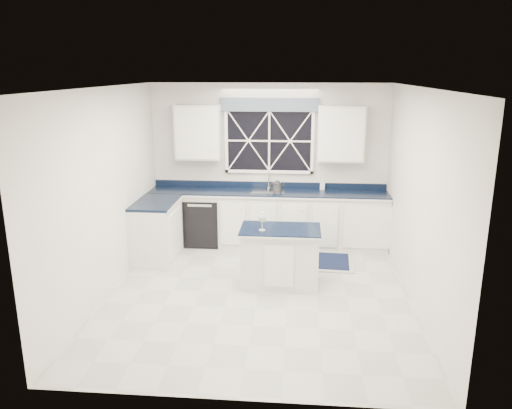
# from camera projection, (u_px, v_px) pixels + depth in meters

# --- Properties ---
(ground) EXTENTS (4.50, 4.50, 0.00)m
(ground) POSITION_uv_depth(u_px,v_px,m) (258.00, 293.00, 6.70)
(ground) COLOR #B8B8B3
(ground) RESTS_ON ground
(back_wall) EXTENTS (4.00, 0.10, 2.70)m
(back_wall) POSITION_uv_depth(u_px,v_px,m) (269.00, 164.00, 8.51)
(back_wall) COLOR beige
(back_wall) RESTS_ON ground
(base_cabinets) EXTENTS (3.99, 1.60, 0.90)m
(base_cabinets) POSITION_uv_depth(u_px,v_px,m) (247.00, 222.00, 8.32)
(base_cabinets) COLOR white
(base_cabinets) RESTS_ON ground
(countertop) EXTENTS (3.98, 0.64, 0.04)m
(countertop) POSITION_uv_depth(u_px,v_px,m) (268.00, 193.00, 8.33)
(countertop) COLOR black
(countertop) RESTS_ON base_cabinets
(dishwasher) EXTENTS (0.60, 0.58, 0.82)m
(dishwasher) POSITION_uv_depth(u_px,v_px,m) (204.00, 220.00, 8.55)
(dishwasher) COLOR black
(dishwasher) RESTS_ON ground
(window) EXTENTS (1.65, 0.09, 1.26)m
(window) POSITION_uv_depth(u_px,v_px,m) (269.00, 136.00, 8.33)
(window) COLOR black
(window) RESTS_ON ground
(upper_cabinets) EXTENTS (3.10, 0.34, 0.90)m
(upper_cabinets) POSITION_uv_depth(u_px,v_px,m) (269.00, 133.00, 8.20)
(upper_cabinets) COLOR white
(upper_cabinets) RESTS_ON ground
(faucet) EXTENTS (0.05, 0.20, 0.30)m
(faucet) POSITION_uv_depth(u_px,v_px,m) (269.00, 180.00, 8.47)
(faucet) COLOR #BCBCBE
(faucet) RESTS_ON countertop
(island) EXTENTS (1.09, 0.66, 0.81)m
(island) POSITION_uv_depth(u_px,v_px,m) (280.00, 256.00, 6.90)
(island) COLOR white
(island) RESTS_ON ground
(rug) EXTENTS (1.47, 0.95, 0.02)m
(rug) POSITION_uv_depth(u_px,v_px,m) (308.00, 260.00, 7.84)
(rug) COLOR #A6A6A1
(rug) RESTS_ON ground
(kettle) EXTENTS (0.25, 0.17, 0.18)m
(kettle) POSITION_uv_depth(u_px,v_px,m) (277.00, 185.00, 8.41)
(kettle) COLOR #313134
(kettle) RESTS_ON countertop
(wine_glass) EXTENTS (0.11, 0.11, 0.25)m
(wine_glass) POSITION_uv_depth(u_px,v_px,m) (262.00, 218.00, 6.67)
(wine_glass) COLOR silver
(wine_glass) RESTS_ON island
(soap_bottle) EXTENTS (0.09, 0.09, 0.17)m
(soap_bottle) POSITION_uv_depth(u_px,v_px,m) (323.00, 184.00, 8.44)
(soap_bottle) COLOR silver
(soap_bottle) RESTS_ON countertop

